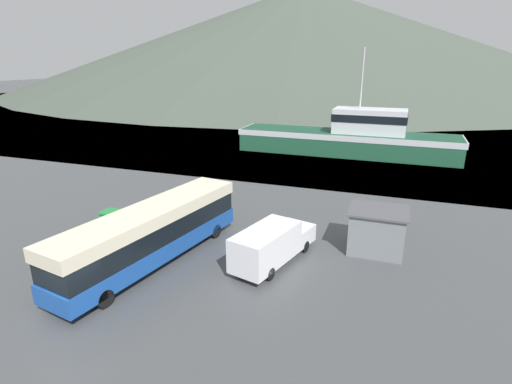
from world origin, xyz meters
TOP-DOWN VIEW (x-y plane):
  - ground_plane at (0.00, 0.00)m, footprint 400.00×400.00m
  - water_surface at (0.00, 142.35)m, footprint 240.00×240.00m
  - hill_backdrop at (-28.18, 160.52)m, footprint 223.96×223.96m
  - tour_bus at (0.38, 5.92)m, footprint 4.68×12.98m
  - delivery_van at (6.73, 8.04)m, footprint 3.58×6.64m
  - fishing_boat at (7.35, 37.68)m, footprint 26.18×5.96m
  - storage_bin at (-4.98, 9.04)m, footprint 1.32×1.17m
  - dock_kiosk at (12.17, 11.64)m, footprint 3.41×2.96m

SIDE VIEW (x-z plane):
  - ground_plane at x=0.00m, z-range 0.00..0.00m
  - water_surface at x=0.00m, z-range 0.00..0.00m
  - storage_bin at x=-4.98m, z-range 0.01..1.27m
  - delivery_van at x=6.73m, z-range 0.08..2.33m
  - dock_kiosk at x=12.17m, z-range 0.01..2.65m
  - tour_bus at x=0.38m, z-range 0.21..3.48m
  - fishing_boat at x=7.35m, z-range -4.10..8.29m
  - hill_backdrop at x=-28.18m, z-range 0.00..39.43m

